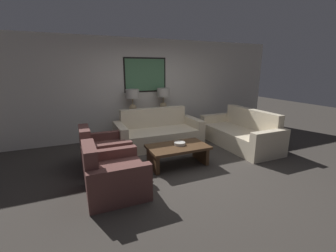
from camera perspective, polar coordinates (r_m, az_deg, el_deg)
name	(u,v)px	position (r m, az deg, el deg)	size (l,w,h in m)	color
ground_plane	(185,167)	(4.48, 4.23, -10.30)	(20.00, 20.00, 0.00)	#3D3833
back_wall	(145,89)	(6.35, -5.86, 9.45)	(8.24, 0.12, 2.65)	beige
console_table	(149,124)	(6.24, -4.87, 0.44)	(1.38, 0.39, 0.74)	brown
table_lamp_left	(133,97)	(5.98, -9.00, 7.30)	(0.35, 0.35, 0.61)	tan
table_lamp_right	(163,95)	(6.25, -1.22, 7.77)	(0.35, 0.35, 0.61)	tan
couch_by_back_wall	(158,134)	(5.61, -2.50, -1.96)	(2.08, 0.94, 0.89)	beige
couch_by_side	(240,134)	(5.86, 17.89, -1.95)	(0.94, 2.08, 0.89)	beige
coffee_table	(178,151)	(4.45, 2.49, -6.31)	(1.18, 0.68, 0.40)	#4C331E
decorative_bowl	(180,144)	(4.46, 2.99, -4.47)	(0.22, 0.22, 0.05)	beige
armchair_near_back_wall	(103,152)	(4.59, -16.14, -6.47)	(0.88, 0.93, 0.82)	brown
armchair_near_camera	(113,176)	(3.60, -13.79, -12.21)	(0.88, 0.93, 0.82)	brown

